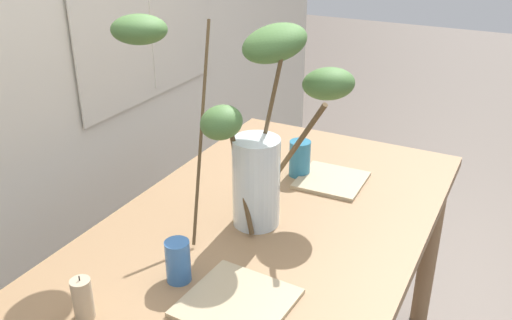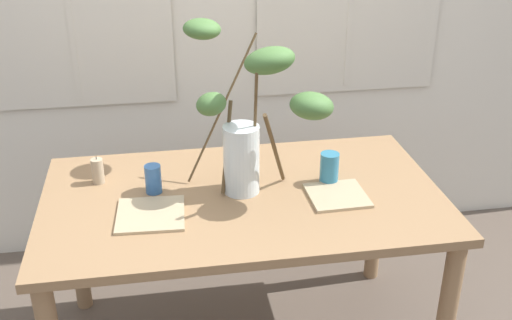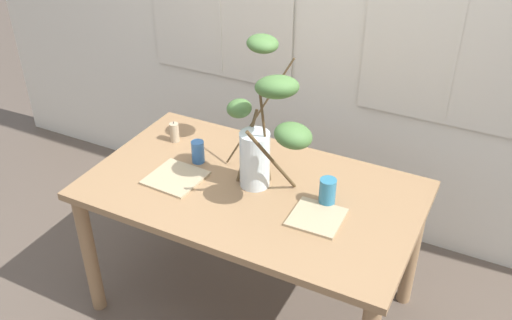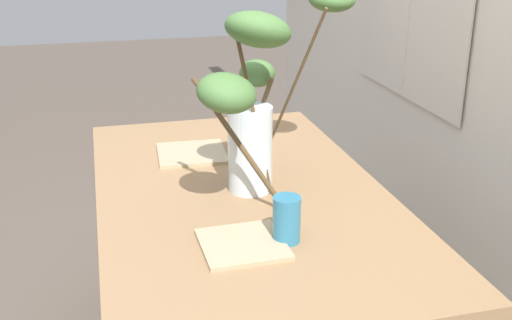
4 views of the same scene
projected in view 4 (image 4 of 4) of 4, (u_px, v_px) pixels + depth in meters
dining_table at (242, 219)px, 2.05m from camera, size 1.57×0.91×0.76m
vase_with_branches at (259, 96)px, 1.88m from camera, size 0.56×0.63×0.63m
drinking_glass_blue_left at (240, 137)px, 2.32m from camera, size 0.06×0.06×0.12m
drinking_glass_blue_right at (287, 219)px, 1.68m from camera, size 0.08×0.08×0.13m
plate_square_left at (192, 153)px, 2.32m from camera, size 0.26×0.26×0.01m
plate_square_right at (243, 244)px, 1.67m from camera, size 0.23×0.23×0.01m
pillar_candle at (256, 119)px, 2.55m from camera, size 0.05×0.05×0.12m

